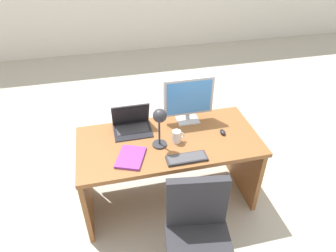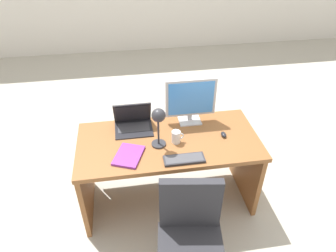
{
  "view_description": "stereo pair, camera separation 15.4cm",
  "coord_description": "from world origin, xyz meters",
  "px_view_note": "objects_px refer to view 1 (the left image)",
  "views": [
    {
      "loc": [
        -0.47,
        -1.99,
        2.37
      ],
      "look_at": [
        0.0,
        0.04,
        0.87
      ],
      "focal_mm": 32.87,
      "sensor_mm": 36.0,
      "label": 1
    },
    {
      "loc": [
        -0.32,
        -2.02,
        2.37
      ],
      "look_at": [
        0.0,
        0.04,
        0.87
      ],
      "focal_mm": 32.87,
      "sensor_mm": 36.0,
      "label": 2
    }
  ],
  "objects_px": {
    "keyboard": "(187,158)",
    "book": "(131,157)",
    "office_chair": "(198,247)",
    "desk": "(168,156)",
    "laptop": "(131,121)",
    "desk_lamp": "(160,120)",
    "mouse": "(223,132)",
    "coffee_mug": "(177,136)",
    "monitor": "(189,98)"
  },
  "relations": [
    {
      "from": "coffee_mug",
      "to": "office_chair",
      "type": "relative_size",
      "value": 0.12
    },
    {
      "from": "desk",
      "to": "book",
      "type": "bearing_deg",
      "value": -149.25
    },
    {
      "from": "mouse",
      "to": "office_chair",
      "type": "bearing_deg",
      "value": -120.17
    },
    {
      "from": "monitor",
      "to": "mouse",
      "type": "xyz_separation_m",
      "value": [
        0.24,
        -0.26,
        -0.22
      ]
    },
    {
      "from": "keyboard",
      "to": "book",
      "type": "relative_size",
      "value": 1.01
    },
    {
      "from": "laptop",
      "to": "keyboard",
      "type": "xyz_separation_m",
      "value": [
        0.36,
        -0.51,
        -0.06
      ]
    },
    {
      "from": "desk_lamp",
      "to": "coffee_mug",
      "type": "xyz_separation_m",
      "value": [
        0.15,
        0.04,
        -0.21
      ]
    },
    {
      "from": "desk",
      "to": "monitor",
      "type": "bearing_deg",
      "value": 40.06
    },
    {
      "from": "laptop",
      "to": "coffee_mug",
      "type": "relative_size",
      "value": 3.0
    },
    {
      "from": "keyboard",
      "to": "office_chair",
      "type": "relative_size",
      "value": 0.36
    },
    {
      "from": "mouse",
      "to": "desk",
      "type": "bearing_deg",
      "value": 171.92
    },
    {
      "from": "desk",
      "to": "mouse",
      "type": "distance_m",
      "value": 0.54
    },
    {
      "from": "laptop",
      "to": "office_chair",
      "type": "bearing_deg",
      "value": -73.12
    },
    {
      "from": "monitor",
      "to": "laptop",
      "type": "relative_size",
      "value": 1.36
    },
    {
      "from": "book",
      "to": "office_chair",
      "type": "distance_m",
      "value": 0.83
    },
    {
      "from": "keyboard",
      "to": "desk_lamp",
      "type": "distance_m",
      "value": 0.36
    },
    {
      "from": "desk_lamp",
      "to": "book",
      "type": "bearing_deg",
      "value": -161.29
    },
    {
      "from": "mouse",
      "to": "book",
      "type": "distance_m",
      "value": 0.83
    },
    {
      "from": "office_chair",
      "to": "keyboard",
      "type": "bearing_deg",
      "value": 84.55
    },
    {
      "from": "monitor",
      "to": "desk_lamp",
      "type": "xyz_separation_m",
      "value": [
        -0.33,
        -0.32,
        0.03
      ]
    },
    {
      "from": "keyboard",
      "to": "book",
      "type": "bearing_deg",
      "value": 165.46
    },
    {
      "from": "laptop",
      "to": "mouse",
      "type": "distance_m",
      "value": 0.8
    },
    {
      "from": "coffee_mug",
      "to": "laptop",
      "type": "bearing_deg",
      "value": 140.6
    },
    {
      "from": "monitor",
      "to": "coffee_mug",
      "type": "height_order",
      "value": "monitor"
    },
    {
      "from": "book",
      "to": "coffee_mug",
      "type": "height_order",
      "value": "coffee_mug"
    },
    {
      "from": "keyboard",
      "to": "coffee_mug",
      "type": "distance_m",
      "value": 0.24
    },
    {
      "from": "monitor",
      "to": "book",
      "type": "height_order",
      "value": "monitor"
    },
    {
      "from": "monitor",
      "to": "book",
      "type": "xyz_separation_m",
      "value": [
        -0.58,
        -0.4,
        -0.23
      ]
    },
    {
      "from": "desk",
      "to": "coffee_mug",
      "type": "distance_m",
      "value": 0.29
    },
    {
      "from": "desk",
      "to": "laptop",
      "type": "bearing_deg",
      "value": 145.33
    },
    {
      "from": "office_chair",
      "to": "monitor",
      "type": "bearing_deg",
      "value": 78.78
    },
    {
      "from": "book",
      "to": "desk",
      "type": "bearing_deg",
      "value": 30.75
    },
    {
      "from": "monitor",
      "to": "mouse",
      "type": "bearing_deg",
      "value": -47.68
    },
    {
      "from": "desk_lamp",
      "to": "office_chair",
      "type": "distance_m",
      "value": 0.98
    },
    {
      "from": "desk",
      "to": "book",
      "type": "distance_m",
      "value": 0.46
    },
    {
      "from": "coffee_mug",
      "to": "keyboard",
      "type": "bearing_deg",
      "value": -84.85
    },
    {
      "from": "keyboard",
      "to": "coffee_mug",
      "type": "height_order",
      "value": "coffee_mug"
    },
    {
      "from": "desk_lamp",
      "to": "coffee_mug",
      "type": "bearing_deg",
      "value": 13.17
    },
    {
      "from": "coffee_mug",
      "to": "mouse",
      "type": "bearing_deg",
      "value": 2.35
    },
    {
      "from": "laptop",
      "to": "keyboard",
      "type": "relative_size",
      "value": 1.02
    },
    {
      "from": "laptop",
      "to": "keyboard",
      "type": "height_order",
      "value": "laptop"
    },
    {
      "from": "desk",
      "to": "coffee_mug",
      "type": "height_order",
      "value": "coffee_mug"
    },
    {
      "from": "desk",
      "to": "monitor",
      "type": "height_order",
      "value": "monitor"
    },
    {
      "from": "desk",
      "to": "book",
      "type": "relative_size",
      "value": 4.84
    },
    {
      "from": "monitor",
      "to": "office_chair",
      "type": "xyz_separation_m",
      "value": [
        -0.2,
        -1.03,
        -0.63
      ]
    },
    {
      "from": "book",
      "to": "laptop",
      "type": "bearing_deg",
      "value": 81.0
    },
    {
      "from": "coffee_mug",
      "to": "office_chair",
      "type": "xyz_separation_m",
      "value": [
        -0.03,
        -0.75,
        -0.44
      ]
    },
    {
      "from": "desk_lamp",
      "to": "coffee_mug",
      "type": "height_order",
      "value": "desk_lamp"
    },
    {
      "from": "monitor",
      "to": "book",
      "type": "relative_size",
      "value": 1.4
    },
    {
      "from": "mouse",
      "to": "coffee_mug",
      "type": "relative_size",
      "value": 0.69
    }
  ]
}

